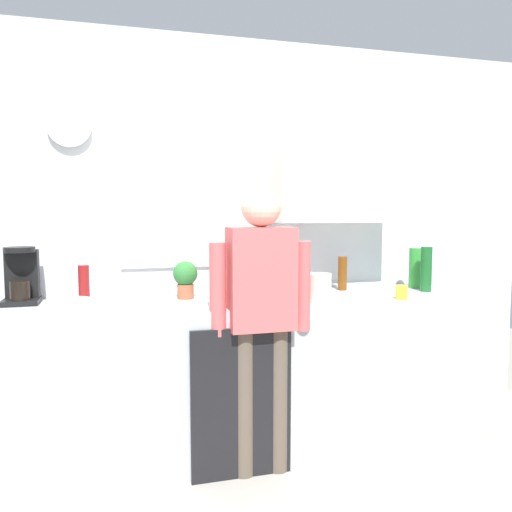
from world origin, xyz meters
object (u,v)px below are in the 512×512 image
(coffee_maker, at_px, (21,278))
(bottle_dark_sauce, at_px, (269,285))
(dish_soap, at_px, (226,286))
(storage_canister, at_px, (319,288))
(cup_blue_mug, at_px, (229,287))
(cup_yellow_cup, at_px, (402,292))
(bottle_olive_oil, at_px, (251,278))
(bottle_green_wine, at_px, (426,269))
(bottle_red_vinegar, at_px, (84,284))
(bottle_amber_beer, at_px, (342,273))
(potted_plant, at_px, (185,277))
(person_at_sink, at_px, (261,306))
(cup_white_mug, at_px, (105,296))
(mixing_bowl, at_px, (70,307))
(bottle_clear_soda, at_px, (415,268))

(coffee_maker, distance_m, bottle_dark_sauce, 1.45)
(dish_soap, height_order, storage_canister, dish_soap)
(coffee_maker, height_order, cup_blue_mug, coffee_maker)
(storage_canister, bearing_deg, bottle_dark_sauce, 145.53)
(storage_canister, bearing_deg, cup_yellow_cup, -3.88)
(bottle_olive_oil, xyz_separation_m, bottle_green_wine, (1.19, -0.04, 0.02))
(dish_soap, bearing_deg, bottle_olive_oil, -19.56)
(bottle_red_vinegar, relative_size, bottle_amber_beer, 0.96)
(cup_yellow_cup, height_order, potted_plant, potted_plant)
(bottle_green_wine, relative_size, person_at_sink, 0.19)
(person_at_sink, bearing_deg, cup_white_mug, 167.39)
(bottle_dark_sauce, height_order, cup_blue_mug, bottle_dark_sauce)
(cup_blue_mug, height_order, cup_yellow_cup, cup_blue_mug)
(bottle_dark_sauce, distance_m, cup_yellow_cup, 0.81)
(cup_yellow_cup, relative_size, potted_plant, 0.37)
(cup_white_mug, height_order, cup_yellow_cup, cup_white_mug)
(bottle_red_vinegar, xyz_separation_m, dish_soap, (0.84, -0.09, -0.03))
(bottle_green_wine, bearing_deg, bottle_dark_sauce, -179.02)
(bottle_red_vinegar, distance_m, bottle_amber_beer, 1.66)
(bottle_green_wine, height_order, cup_yellow_cup, bottle_green_wine)
(coffee_maker, height_order, bottle_red_vinegar, coffee_maker)
(bottle_amber_beer, relative_size, cup_white_mug, 2.42)
(bottle_dark_sauce, distance_m, storage_canister, 0.31)
(bottle_red_vinegar, distance_m, cup_white_mug, 0.17)
(bottle_green_wine, relative_size, mixing_bowl, 1.36)
(person_at_sink, bearing_deg, bottle_amber_beer, 45.50)
(cup_white_mug, relative_size, storage_canister, 0.56)
(cup_white_mug, height_order, person_at_sink, person_at_sink)
(potted_plant, bearing_deg, storage_canister, -24.32)
(bottle_amber_beer, bearing_deg, potted_plant, -176.83)
(cup_yellow_cup, xyz_separation_m, person_at_sink, (-0.91, -0.06, -0.03))
(potted_plant, bearing_deg, bottle_olive_oil, -14.16)
(bottle_olive_oil, bearing_deg, potted_plant, 165.84)
(bottle_olive_oil, height_order, cup_white_mug, bottle_olive_oil)
(bottle_dark_sauce, distance_m, bottle_amber_beer, 0.63)
(potted_plant, distance_m, storage_canister, 0.82)
(bottle_clear_soda, xyz_separation_m, potted_plant, (-1.61, -0.02, -0.01))
(bottle_olive_oil, height_order, dish_soap, bottle_olive_oil)
(cup_yellow_cup, relative_size, dish_soap, 0.47)
(cup_white_mug, xyz_separation_m, cup_yellow_cup, (1.74, -0.30, -0.00))
(cup_yellow_cup, bearing_deg, cup_white_mug, 170.16)
(bottle_dark_sauce, bearing_deg, dish_soap, 154.84)
(cup_blue_mug, bearing_deg, cup_white_mug, -169.18)
(bottle_clear_soda, relative_size, cup_blue_mug, 2.80)
(bottle_dark_sauce, height_order, cup_yellow_cup, bottle_dark_sauce)
(coffee_maker, height_order, bottle_dark_sauce, coffee_maker)
(bottle_dark_sauce, distance_m, bottle_green_wine, 1.10)
(cup_blue_mug, distance_m, cup_yellow_cup, 1.07)
(bottle_amber_beer, height_order, dish_soap, bottle_amber_beer)
(cup_yellow_cup, bearing_deg, mixing_bowl, 178.80)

